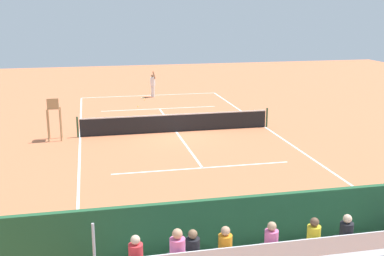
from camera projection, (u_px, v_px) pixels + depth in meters
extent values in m
plane|color=#CC7047|center=(176.00, 132.00, 25.71)|extent=(60.00, 60.00, 0.00)
cube|color=white|center=(150.00, 95.00, 36.13)|extent=(10.00, 0.10, 0.01)
cube|color=white|center=(239.00, 218.00, 15.29)|extent=(10.00, 0.10, 0.01)
cube|color=white|center=(265.00, 127.00, 26.74)|extent=(0.10, 22.00, 0.01)
cube|color=white|center=(80.00, 137.00, 24.69)|extent=(0.10, 22.00, 0.01)
cube|color=white|center=(159.00, 109.00, 31.44)|extent=(7.50, 0.10, 0.01)
cube|color=white|center=(202.00, 168.00, 19.98)|extent=(7.50, 0.10, 0.01)
cube|color=white|center=(176.00, 132.00, 25.71)|extent=(0.10, 12.10, 0.01)
cube|color=white|center=(150.00, 95.00, 36.13)|extent=(0.10, 0.30, 0.01)
cube|color=black|center=(176.00, 123.00, 25.60)|extent=(10.00, 0.02, 0.91)
cube|color=white|center=(176.00, 115.00, 25.48)|extent=(10.00, 0.04, 0.06)
cylinder|color=#2D5133|center=(267.00, 117.00, 26.63)|extent=(0.10, 0.10, 1.07)
cylinder|color=#2D5133|center=(78.00, 127.00, 24.53)|extent=(0.10, 0.10, 1.07)
cube|color=#235633|center=(275.00, 231.00, 12.20)|extent=(18.00, 0.16, 2.00)
cube|color=silver|center=(288.00, 252.00, 11.49)|extent=(8.60, 0.36, 0.04)
cube|color=silver|center=(291.00, 248.00, 11.27)|extent=(8.60, 0.03, 0.36)
cube|color=silver|center=(303.00, 251.00, 10.62)|extent=(8.60, 0.36, 0.04)
cube|color=silver|center=(307.00, 247.00, 10.40)|extent=(8.60, 0.03, 0.36)
cube|color=silver|center=(322.00, 250.00, 9.75)|extent=(8.60, 0.36, 0.04)
cube|color=silver|center=(326.00, 245.00, 9.53)|extent=(8.60, 0.03, 0.36)
cylinder|color=pink|center=(177.00, 250.00, 9.11)|extent=(0.30, 0.30, 0.45)
sphere|color=tan|center=(177.00, 234.00, 9.03)|extent=(0.20, 0.20, 0.20)
cube|color=#2D2D33|center=(223.00, 254.00, 10.41)|extent=(0.32, 0.40, 0.12)
cylinder|color=orange|center=(225.00, 245.00, 10.22)|extent=(0.30, 0.30, 0.45)
sphere|color=tan|center=(225.00, 231.00, 10.14)|extent=(0.20, 0.20, 0.20)
cube|color=#2D2D33|center=(310.00, 245.00, 10.82)|extent=(0.32, 0.40, 0.12)
cylinder|color=yellow|center=(314.00, 236.00, 10.64)|extent=(0.30, 0.30, 0.45)
sphere|color=brown|center=(315.00, 222.00, 10.56)|extent=(0.20, 0.20, 0.20)
cylinder|color=red|center=(136.00, 254.00, 9.83)|extent=(0.30, 0.30, 0.45)
sphere|color=beige|center=(135.00, 240.00, 9.75)|extent=(0.20, 0.20, 0.20)
cube|color=#2D2D33|center=(343.00, 241.00, 10.98)|extent=(0.32, 0.40, 0.12)
cylinder|color=black|center=(346.00, 232.00, 10.80)|extent=(0.30, 0.30, 0.45)
sphere|color=beige|center=(347.00, 219.00, 10.72)|extent=(0.20, 0.20, 0.20)
cylinder|color=black|center=(193.00, 248.00, 10.08)|extent=(0.30, 0.30, 0.45)
sphere|color=#8C6647|center=(193.00, 234.00, 10.00)|extent=(0.20, 0.20, 0.20)
cube|color=#2D2D33|center=(269.00, 249.00, 10.62)|extent=(0.32, 0.40, 0.12)
cylinder|color=pink|center=(271.00, 240.00, 10.43)|extent=(0.30, 0.30, 0.45)
sphere|color=tan|center=(272.00, 226.00, 10.35)|extent=(0.20, 0.20, 0.20)
cylinder|color=#A88456|center=(61.00, 122.00, 24.36)|extent=(0.07, 0.07, 1.60)
cylinder|color=#A88456|center=(49.00, 123.00, 24.23)|extent=(0.07, 0.07, 1.60)
cylinder|color=#A88456|center=(60.00, 125.00, 23.79)|extent=(0.07, 0.07, 1.60)
cylinder|color=#A88456|center=(48.00, 126.00, 23.66)|extent=(0.07, 0.07, 1.60)
cube|color=#A88456|center=(53.00, 108.00, 23.81)|extent=(0.56, 0.56, 0.06)
cube|color=#A88456|center=(53.00, 103.00, 23.51)|extent=(0.56, 0.06, 0.48)
cube|color=#A88456|center=(59.00, 105.00, 23.82)|extent=(0.04, 0.48, 0.04)
cube|color=#A88456|center=(48.00, 105.00, 23.72)|extent=(0.04, 0.48, 0.04)
cube|color=#33383D|center=(339.00, 228.00, 13.56)|extent=(1.80, 0.40, 0.05)
cylinder|color=#33383D|center=(363.00, 233.00, 13.77)|extent=(0.06, 0.06, 0.45)
cylinder|color=#33383D|center=(314.00, 238.00, 13.46)|extent=(0.06, 0.06, 0.45)
cube|color=#33383D|center=(343.00, 221.00, 13.31)|extent=(1.80, 0.04, 0.36)
cube|color=#B22D2D|center=(270.00, 248.00, 13.00)|extent=(0.90, 0.36, 0.36)
cylinder|color=white|center=(152.00, 91.00, 35.47)|extent=(0.14, 0.14, 0.85)
cylinder|color=white|center=(154.00, 92.00, 35.29)|extent=(0.14, 0.14, 0.85)
cylinder|color=white|center=(153.00, 82.00, 35.20)|extent=(0.47, 0.47, 0.60)
sphere|color=#8C6647|center=(153.00, 76.00, 35.10)|extent=(0.22, 0.22, 0.22)
cylinder|color=#8C6647|center=(154.00, 75.00, 34.90)|extent=(0.26, 0.17, 0.55)
cylinder|color=#8C6647|center=(151.00, 81.00, 35.37)|extent=(0.12, 0.12, 0.50)
cylinder|color=black|center=(146.00, 98.00, 35.10)|extent=(0.28, 0.06, 0.03)
torus|color=#D8CC4C|center=(143.00, 98.00, 35.03)|extent=(0.33, 0.33, 0.02)
cylinder|color=white|center=(143.00, 98.00, 35.03)|extent=(0.25, 0.25, 0.00)
sphere|color=#CCDB33|center=(138.00, 106.00, 31.99)|extent=(0.07, 0.07, 0.07)
sphere|color=#CCDB33|center=(145.00, 100.00, 34.25)|extent=(0.07, 0.07, 0.07)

